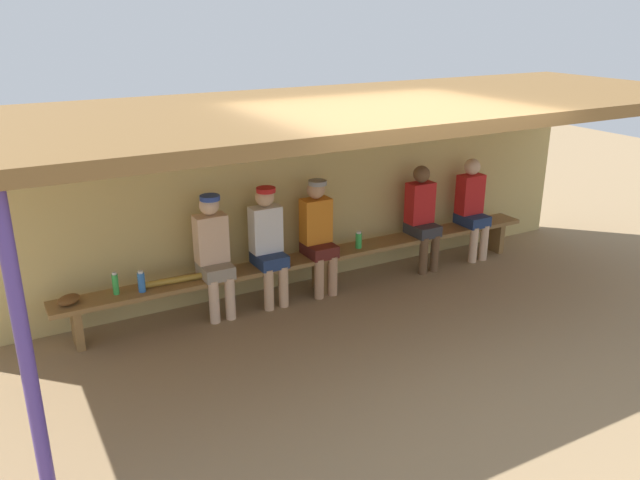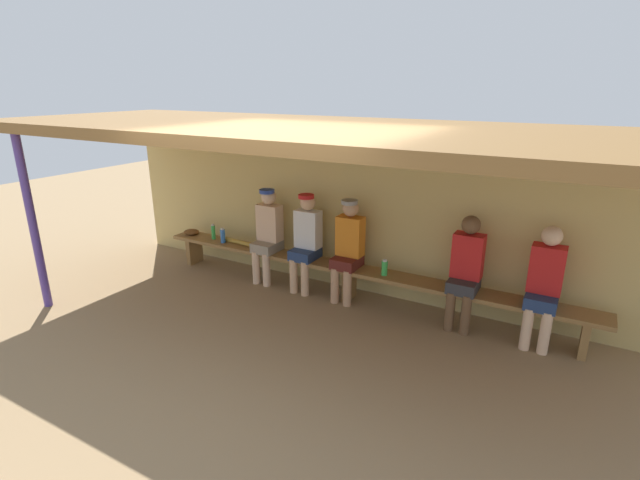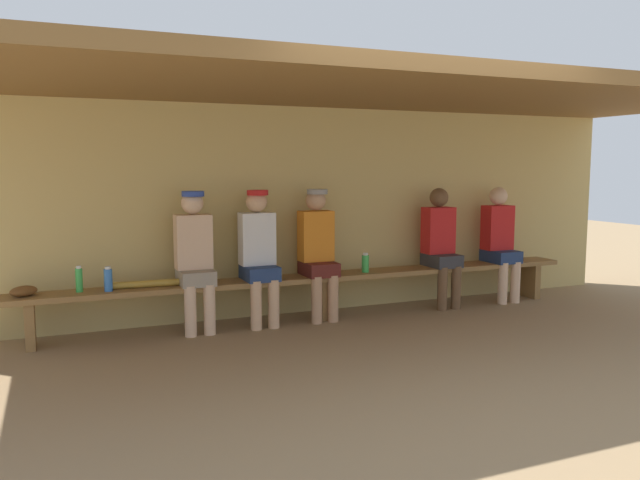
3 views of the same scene
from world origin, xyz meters
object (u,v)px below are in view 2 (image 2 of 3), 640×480
Objects in this scene: player_near_post at (268,231)px; water_bottle_green at (223,236)px; player_in_white at (466,268)px; baseball_bat at (245,243)px; player_rightmost at (306,238)px; water_bottle_orange at (384,268)px; bench at (349,272)px; water_bottle_clear at (213,232)px; baseball_glove_worn at (191,232)px; player_leftmost at (348,246)px; support_post at (33,224)px; player_middle at (544,282)px.

player_near_post reaches higher than water_bottle_green.
baseball_bat is at bearing -179.94° from player_in_white.
player_rightmost is 1.18m from water_bottle_orange.
water_bottle_clear reaches higher than bench.
bench is 0.53m from water_bottle_orange.
water_bottle_green reaches higher than baseball_glove_worn.
player_near_post is at bearing 178.70° from water_bottle_orange.
baseball_glove_worn is at bearing 179.92° from player_leftmost.
player_near_post is 1.00× the size of player_leftmost.
support_post is at bearing -141.33° from player_rightmost.
water_bottle_orange is (0.53, -0.04, -0.19)m from player_leftmost.
water_bottle_orange is 2.23m from baseball_bat.
player_near_post is at bearing 179.99° from player_middle.
player_near_post is 1.00× the size of player_rightmost.
support_post is 5.98m from player_middle.
player_in_white is at bearing -0.02° from player_leftmost.
water_bottle_green is 1.09× the size of water_bottle_orange.
water_bottle_orange is at bearing -1.30° from player_near_post.
player_leftmost is (-1.50, 0.00, 0.02)m from player_in_white.
player_middle is at bearing 0.00° from player_in_white.
baseball_bat is at bearing -180.00° from bench.
water_bottle_orange is (3.79, 2.06, -0.54)m from support_post.
support_post reaches higher than player_middle.
bench is 2.34m from water_bottle_clear.
baseball_bat is (-4.01, -0.00, -0.24)m from player_middle.
player_rightmost is at bearing 180.00° from player_leftmost.
water_bottle_orange is (2.83, -0.05, -0.01)m from water_bottle_clear.
player_middle is (2.29, 0.00, 0.34)m from bench.
water_bottle_green is 0.94× the size of baseball_glove_worn.
player_leftmost is (3.26, 2.10, -0.35)m from support_post.
support_post is at bearing 43.02° from baseball_glove_worn.
baseball_bat is (-3.19, -0.00, -0.24)m from player_in_white.
water_bottle_clear is (-1.04, 0.01, -0.17)m from player_near_post.
player_near_post is 0.50m from baseball_bat.
baseball_bat is (1.57, 2.10, -0.61)m from support_post.
player_in_white is (2.77, -0.00, -0.02)m from player_near_post.
water_bottle_orange is 0.27× the size of baseball_bat.
player_near_post is 1.81m from water_bottle_orange.
water_bottle_clear reaches higher than water_bottle_green.
player_middle is 1.80m from water_bottle_orange.
player_near_post is (-1.30, 0.00, 0.36)m from bench.
player_rightmost is 1.01× the size of player_in_white.
player_in_white is 3.20m from baseball_bat.
player_near_post is 1.05m from water_bottle_clear.
support_post is 3.39m from player_rightmost.
water_bottle_green is (-3.56, -0.05, -0.16)m from player_in_white.
baseball_bat is at bearing 146.11° from baseball_glove_worn.
support_post is 2.44m from water_bottle_green.
water_bottle_orange is at bearing 2.83° from baseball_bat.
bench is 26.61× the size of water_bottle_green.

